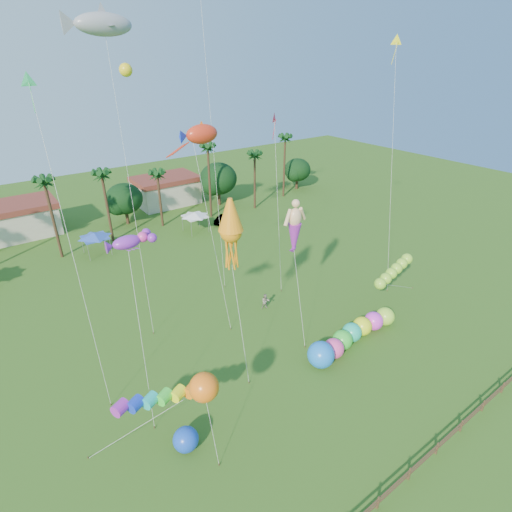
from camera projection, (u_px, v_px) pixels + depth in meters
ground at (337, 416)px, 29.09m from camera, size 160.00×160.00×0.00m
tree_line at (143, 196)px, 60.65m from camera, size 69.46×8.91×11.00m
buildings_row at (89, 208)px, 62.49m from camera, size 35.00×7.00×4.00m
tent_row at (96, 237)px, 50.79m from camera, size 31.00×4.00×0.60m
fence at (410, 473)px, 24.50m from camera, size 36.12×0.12×1.00m
car_b at (225, 219)px, 61.84m from camera, size 4.44×3.06×1.39m
spectator_b at (266, 301)px, 41.00m from camera, size 1.02×0.94×1.68m
caterpillar_inflatable at (350, 336)px, 35.78m from camera, size 11.25×2.88×2.29m
blue_ball at (186, 439)px, 26.33m from camera, size 1.71×1.71×1.71m
rainbow_tube at (184, 397)px, 26.47m from camera, size 9.43×3.23×3.66m
green_worm at (380, 284)px, 39.23m from camera, size 10.28×3.19×4.06m
orange_ball_kite at (204, 387)px, 23.80m from camera, size 1.95×2.21×6.73m
merman_kite at (294, 230)px, 35.70m from camera, size 3.24×5.40×11.91m
fish_kite at (202, 134)px, 33.30m from camera, size 4.54×5.44×18.48m
shark_kite at (104, 24)px, 31.84m from camera, size 6.29×8.09×26.77m
squid_kite at (231, 232)px, 29.98m from camera, size 2.16×4.82×14.38m
lobster_kite at (127, 242)px, 25.38m from camera, size 3.25×4.40×13.49m
delta_kite_red at (274, 122)px, 40.04m from camera, size 2.29×4.39×18.38m
delta_kite_yellow at (396, 48)px, 37.05m from camera, size 1.71×4.77×25.21m
delta_kite_green at (31, 92)px, 23.39m from camera, size 1.10×4.62×22.70m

